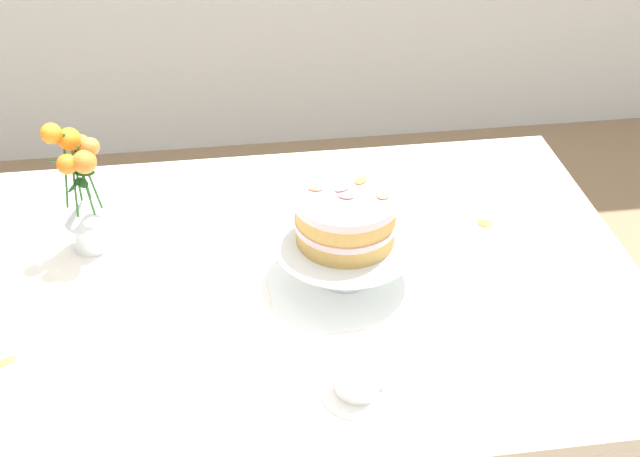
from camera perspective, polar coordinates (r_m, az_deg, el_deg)
name	(u,v)px	position (r m, az deg, el deg)	size (l,w,h in m)	color
dining_table	(306,315)	(1.71, -1.02, -6.15)	(1.40, 1.00, 0.74)	white
linen_napkin	(344,277)	(1.66, 1.75, -3.47)	(0.32, 0.32, 0.00)	white
cake_stand	(345,246)	(1.61, 1.80, -1.22)	(0.29, 0.29, 0.10)	silver
layer_cake	(346,217)	(1.57, 1.85, 0.82)	(0.21, 0.21, 0.11)	tan
flower_vase	(82,195)	(1.74, -16.53, 2.28)	(0.11, 0.11, 0.30)	silver
teacup	(358,381)	(1.41, 2.70, -10.75)	(0.13, 0.13, 0.07)	white
loose_petal_0	(5,362)	(1.59, -21.50, -8.79)	(0.04, 0.02, 0.00)	yellow
loose_petal_1	(485,223)	(1.85, 11.62, 0.40)	(0.03, 0.03, 0.01)	yellow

